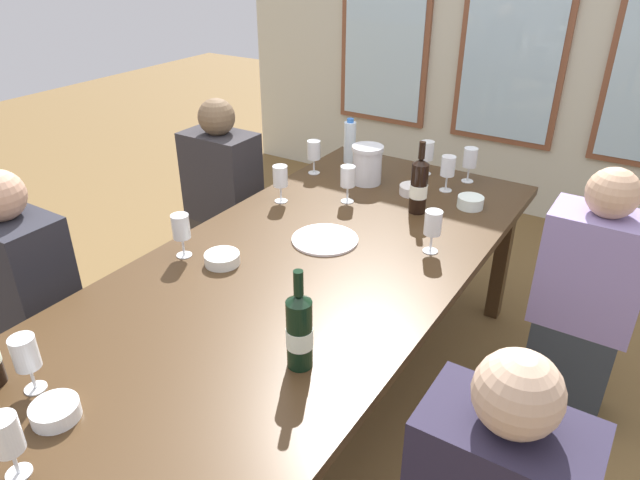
{
  "coord_description": "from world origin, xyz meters",
  "views": [
    {
      "loc": [
        1.06,
        -1.54,
        1.86
      ],
      "look_at": [
        0.0,
        0.12,
        0.79
      ],
      "focal_mm": 32.43,
      "sensor_mm": 36.0,
      "label": 1
    }
  ],
  "objects_px": {
    "wine_glass_3": "(6,438)",
    "wine_glass_7": "(314,151)",
    "wine_bottle_1": "(299,331)",
    "water_bottle": "(350,142)",
    "seated_person_1": "(584,305)",
    "wine_glass_5": "(181,229)",
    "dining_table": "(303,278)",
    "white_plate_0": "(325,239)",
    "tasting_bowl_2": "(470,202)",
    "wine_bottle_2": "(419,186)",
    "tasting_bowl_0": "(55,411)",
    "tasting_bowl_1": "(222,259)",
    "wine_glass_2": "(448,168)",
    "wine_glass_1": "(433,225)",
    "seated_person_2": "(31,308)",
    "tasting_bowl_3": "(412,190)",
    "wine_glass_9": "(25,354)",
    "seated_person_0": "(224,205)",
    "wine_glass_0": "(427,151)",
    "wine_glass_8": "(348,178)",
    "wine_glass_4": "(470,159)",
    "wine_glass_6": "(280,178)",
    "metal_pitcher": "(367,164)"
  },
  "relations": [
    {
      "from": "wine_glass_7",
      "to": "wine_glass_4",
      "type": "bearing_deg",
      "value": 24.34
    },
    {
      "from": "tasting_bowl_0",
      "to": "wine_glass_3",
      "type": "xyz_separation_m",
      "value": [
        0.08,
        -0.16,
        0.09
      ]
    },
    {
      "from": "dining_table",
      "to": "white_plate_0",
      "type": "relative_size",
      "value": 9.12
    },
    {
      "from": "tasting_bowl_3",
      "to": "wine_glass_5",
      "type": "bearing_deg",
      "value": -116.04
    },
    {
      "from": "dining_table",
      "to": "white_plate_0",
      "type": "xyz_separation_m",
      "value": [
        -0.03,
        0.21,
        0.07
      ]
    },
    {
      "from": "tasting_bowl_2",
      "to": "wine_glass_7",
      "type": "height_order",
      "value": "wine_glass_7"
    },
    {
      "from": "dining_table",
      "to": "seated_person_2",
      "type": "xyz_separation_m",
      "value": [
        -0.93,
        -0.57,
        -0.15
      ]
    },
    {
      "from": "wine_glass_8",
      "to": "tasting_bowl_0",
      "type": "bearing_deg",
      "value": -88.4
    },
    {
      "from": "water_bottle",
      "to": "wine_glass_5",
      "type": "distance_m",
      "value": 1.23
    },
    {
      "from": "tasting_bowl_3",
      "to": "seated_person_2",
      "type": "height_order",
      "value": "seated_person_2"
    },
    {
      "from": "dining_table",
      "to": "wine_glass_8",
      "type": "relative_size",
      "value": 14.21
    },
    {
      "from": "white_plate_0",
      "to": "wine_bottle_2",
      "type": "height_order",
      "value": "wine_bottle_2"
    },
    {
      "from": "metal_pitcher",
      "to": "wine_glass_1",
      "type": "relative_size",
      "value": 1.09
    },
    {
      "from": "white_plate_0",
      "to": "tasting_bowl_2",
      "type": "height_order",
      "value": "tasting_bowl_2"
    },
    {
      "from": "wine_glass_3",
      "to": "wine_glass_7",
      "type": "relative_size",
      "value": 1.0
    },
    {
      "from": "tasting_bowl_2",
      "to": "wine_glass_1",
      "type": "height_order",
      "value": "wine_glass_1"
    },
    {
      "from": "dining_table",
      "to": "tasting_bowl_3",
      "type": "relative_size",
      "value": 19.99
    },
    {
      "from": "seated_person_1",
      "to": "tasting_bowl_2",
      "type": "bearing_deg",
      "value": 161.49
    },
    {
      "from": "white_plate_0",
      "to": "seated_person_0",
      "type": "relative_size",
      "value": 0.24
    },
    {
      "from": "white_plate_0",
      "to": "wine_glass_3",
      "type": "bearing_deg",
      "value": -89.7
    },
    {
      "from": "tasting_bowl_1",
      "to": "wine_glass_2",
      "type": "relative_size",
      "value": 0.77
    },
    {
      "from": "dining_table",
      "to": "tasting_bowl_0",
      "type": "relative_size",
      "value": 19.84
    },
    {
      "from": "wine_bottle_1",
      "to": "water_bottle",
      "type": "bearing_deg",
      "value": 115.1
    },
    {
      "from": "wine_bottle_1",
      "to": "tasting_bowl_2",
      "type": "bearing_deg",
      "value": 88.05
    },
    {
      "from": "tasting_bowl_0",
      "to": "tasting_bowl_3",
      "type": "relative_size",
      "value": 1.01
    },
    {
      "from": "dining_table",
      "to": "seated_person_1",
      "type": "bearing_deg",
      "value": 34.59
    },
    {
      "from": "white_plate_0",
      "to": "wine_glass_2",
      "type": "xyz_separation_m",
      "value": [
        0.22,
        0.75,
        0.11
      ]
    },
    {
      "from": "tasting_bowl_1",
      "to": "wine_glass_0",
      "type": "height_order",
      "value": "wine_glass_0"
    },
    {
      "from": "wine_bottle_1",
      "to": "wine_glass_8",
      "type": "distance_m",
      "value": 1.15
    },
    {
      "from": "white_plate_0",
      "to": "wine_glass_8",
      "type": "height_order",
      "value": "wine_glass_8"
    },
    {
      "from": "dining_table",
      "to": "water_bottle",
      "type": "distance_m",
      "value": 1.13
    },
    {
      "from": "wine_glass_1",
      "to": "wine_glass_2",
      "type": "distance_m",
      "value": 0.62
    },
    {
      "from": "wine_glass_9",
      "to": "wine_bottle_1",
      "type": "bearing_deg",
      "value": 40.46
    },
    {
      "from": "seated_person_2",
      "to": "wine_glass_9",
      "type": "bearing_deg",
      "value": -29.29
    },
    {
      "from": "wine_bottle_1",
      "to": "tasting_bowl_0",
      "type": "xyz_separation_m",
      "value": [
        -0.41,
        -0.51,
        -0.1
      ]
    },
    {
      "from": "tasting_bowl_2",
      "to": "wine_bottle_2",
      "type": "bearing_deg",
      "value": -137.09
    },
    {
      "from": "tasting_bowl_3",
      "to": "wine_glass_9",
      "type": "xyz_separation_m",
      "value": [
        -0.32,
        -1.78,
        0.1
      ]
    },
    {
      "from": "water_bottle",
      "to": "wine_glass_8",
      "type": "bearing_deg",
      "value": -61.08
    },
    {
      "from": "seated_person_2",
      "to": "wine_glass_6",
      "type": "bearing_deg",
      "value": 62.35
    },
    {
      "from": "seated_person_1",
      "to": "wine_glass_5",
      "type": "bearing_deg",
      "value": -148.43
    },
    {
      "from": "wine_glass_1",
      "to": "seated_person_2",
      "type": "distance_m",
      "value": 1.62
    },
    {
      "from": "dining_table",
      "to": "tasting_bowl_0",
      "type": "height_order",
      "value": "tasting_bowl_0"
    },
    {
      "from": "tasting_bowl_0",
      "to": "wine_glass_5",
      "type": "relative_size",
      "value": 0.72
    },
    {
      "from": "wine_glass_2",
      "to": "white_plate_0",
      "type": "bearing_deg",
      "value": -106.52
    },
    {
      "from": "metal_pitcher",
      "to": "wine_glass_7",
      "type": "height_order",
      "value": "metal_pitcher"
    },
    {
      "from": "tasting_bowl_1",
      "to": "wine_glass_9",
      "type": "relative_size",
      "value": 0.77
    },
    {
      "from": "water_bottle",
      "to": "wine_glass_3",
      "type": "relative_size",
      "value": 1.38
    },
    {
      "from": "tasting_bowl_3",
      "to": "wine_glass_4",
      "type": "xyz_separation_m",
      "value": [
        0.17,
        0.29,
        0.1
      ]
    },
    {
      "from": "wine_glass_8",
      "to": "wine_glass_6",
      "type": "bearing_deg",
      "value": -147.99
    },
    {
      "from": "tasting_bowl_1",
      "to": "wine_glass_4",
      "type": "relative_size",
      "value": 0.77
    }
  ]
}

